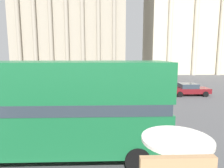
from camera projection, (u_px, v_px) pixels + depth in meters
double_decker_bus at (37, 106)px, 8.50m from camera, size 11.11×2.67×4.28m
cafe_dining_table at (176, 159)px, 1.73m from camera, size 0.60×0.60×0.73m
plaza_building_left at (71, 22)px, 48.56m from camera, size 25.94×13.69×24.54m
plaza_building_right at (218, 27)px, 49.40m from camera, size 35.54×13.46×22.38m
traffic_light_near at (136, 94)px, 11.23m from camera, size 0.42×0.24×3.62m
traffic_light_mid at (53, 79)px, 18.47m from camera, size 0.42×0.24×3.55m
car_maroon at (189, 89)px, 22.33m from camera, size 4.20×1.93×1.35m
pedestrian_red at (55, 79)px, 29.62m from camera, size 0.32×0.32×1.63m
pedestrian_black at (119, 84)px, 24.59m from camera, size 0.32×0.32×1.66m
pedestrian_grey at (90, 82)px, 25.77m from camera, size 0.32×0.32×1.80m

